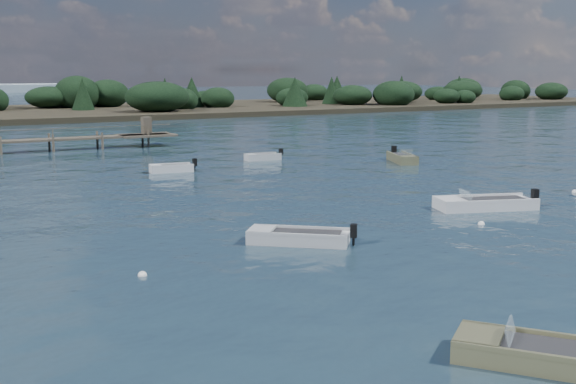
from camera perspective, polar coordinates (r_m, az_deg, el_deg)
ground at (r=79.17m, az=-16.62°, el=4.15°), size 400.00×400.00×0.00m
dinghy_near_olive at (r=18.88m, az=20.10°, el=-12.33°), size 4.11×4.65×1.20m
tender_far_grey_b at (r=56.81m, az=-2.00°, el=2.69°), size 3.15×1.30×1.07m
dinghy_extra_b at (r=56.22m, az=9.00°, el=2.54°), size 2.86×4.59×1.36m
tender_far_white at (r=50.81m, az=-9.19°, el=1.75°), size 3.34×1.58×1.12m
dinghy_mid_white_a at (r=38.23m, az=15.28°, el=-1.05°), size 5.46×3.42×1.26m
dinghy_mid_grey at (r=29.65m, az=0.83°, el=-3.77°), size 4.13×3.83×1.13m
buoy_a at (r=19.66m, az=17.16°, el=-11.76°), size 0.32×0.32×0.32m
buoy_b at (r=34.35m, az=15.02°, el=-2.50°), size 0.32×0.32×0.32m
buoy_c at (r=25.60m, az=-11.43°, el=-6.49°), size 0.32×0.32×0.32m
buoy_d at (r=45.04m, az=21.71°, el=-0.02°), size 0.32×0.32×0.32m
far_headland at (r=124.51m, az=-9.61°, el=7.18°), size 190.00×40.00×5.80m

